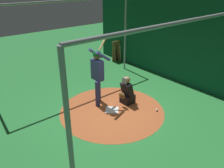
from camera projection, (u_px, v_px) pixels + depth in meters
name	position (u px, v px, depth m)	size (l,w,h in m)	color
ground_plane	(112.00, 110.00, 7.35)	(26.04, 26.04, 0.00)	#287A38
dirt_circle	(112.00, 110.00, 7.35)	(3.38, 3.38, 0.01)	#AD562D
home_plate	(112.00, 110.00, 7.35)	(0.42, 0.42, 0.01)	white
batter	(98.00, 72.00, 7.29)	(0.68, 0.49, 2.22)	navy
catcher	(127.00, 93.00, 7.62)	(0.58, 0.40, 0.99)	black
back_wall	(184.00, 38.00, 8.70)	(0.23, 10.04, 3.62)	#0F472D
cage_frame	(112.00, 42.00, 6.39)	(5.85, 5.12, 3.25)	gray
bat_rack	(118.00, 51.00, 11.63)	(0.70, 0.20, 1.05)	olive
baseball_0	(120.00, 101.00, 7.85)	(0.07, 0.07, 0.07)	white
baseball_1	(157.00, 110.00, 7.28)	(0.07, 0.07, 0.07)	white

